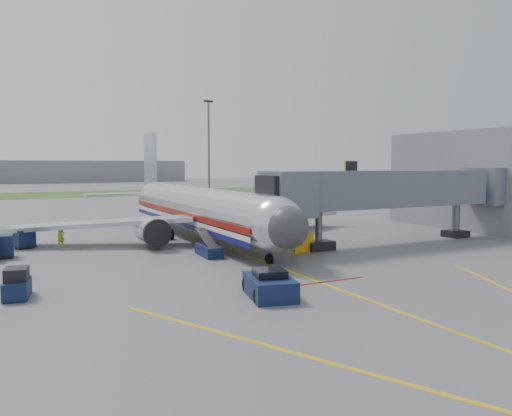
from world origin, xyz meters
name	(u,v)px	position (x,y,z in m)	size (l,w,h in m)	color
ground	(284,269)	(0.00, 0.00, 0.00)	(400.00, 400.00, 0.00)	#565659
grass_strip	(80,194)	(0.00, 90.00, 0.01)	(300.00, 25.00, 0.01)	#2D4C1E
apron_markings	(360,297)	(0.00, -7.40, 0.00)	(21.52, 50.00, 0.01)	gold
airliner	(198,209)	(0.00, 15.25, 2.65)	(32.10, 35.67, 10.25)	silver
jet_bridge	(388,190)	(12.86, 5.00, 4.47)	(25.30, 4.00, 6.90)	slate
terminal	(478,179)	(30.00, 10.00, 5.00)	(10.00, 16.00, 10.00)	slate
light_mast_right	(209,145)	(25.00, 75.00, 10.78)	(2.00, 0.44, 20.40)	#595B60
distant_terminal	(18,172)	(-10.00, 170.00, 4.00)	(120.00, 14.00, 8.00)	slate
pushback_tug	(270,285)	(-4.00, -5.34, 0.59)	(2.77, 3.74, 1.40)	#0C1D37
baggage_tug	(17,284)	(-15.22, 0.26, 0.67)	(1.47, 2.32, 1.52)	#0C1D37
baggage_cart_a	(2,246)	(-15.82, 12.52, 0.82)	(1.60, 1.60, 1.62)	#0C1D37
baggage_cart_c	(24,239)	(-14.22, 16.32, 0.75)	(1.73, 1.73, 1.47)	#0C1D37
belt_loader	(209,250)	(-2.50, 6.57, 0.45)	(1.36, 3.73, 1.80)	#0C1D37
ground_power_cart	(300,243)	(4.36, 5.06, 0.67)	(1.74, 1.19, 1.36)	#C9920B
ramp_worker	(61,237)	(-11.61, 15.39, 0.85)	(0.62, 0.41, 1.70)	#A8D719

